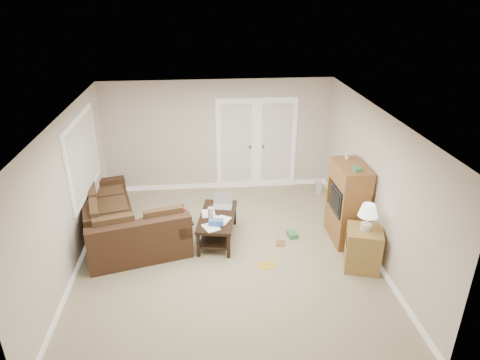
{
  "coord_description": "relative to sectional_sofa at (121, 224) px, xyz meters",
  "views": [
    {
      "loc": [
        -0.36,
        -6.26,
        4.29
      ],
      "look_at": [
        0.29,
        0.7,
        1.1
      ],
      "focal_mm": 32.0,
      "sensor_mm": 36.0,
      "label": 1
    }
  ],
  "objects": [
    {
      "name": "ceiling",
      "position": [
        1.9,
        -0.68,
        2.18
      ],
      "size": [
        5.0,
        5.5,
        0.02
      ],
      "primitive_type": "cube",
      "color": "white",
      "rests_on": "wall_back"
    },
    {
      "name": "baseboards",
      "position": [
        1.9,
        -0.68,
        -0.27
      ],
      "size": [
        5.0,
        5.5,
        0.1
      ],
      "primitive_type": null,
      "color": "white",
      "rests_on": "floor"
    },
    {
      "name": "wall_back",
      "position": [
        1.9,
        2.07,
        0.93
      ],
      "size": [
        5.0,
        0.02,
        2.5
      ],
      "primitive_type": "cube",
      "color": "beige",
      "rests_on": "floor"
    },
    {
      "name": "sectional_sofa",
      "position": [
        0.0,
        0.0,
        0.0
      ],
      "size": [
        2.33,
        2.73,
        0.8
      ],
      "rotation": [
        0.0,
        0.0,
        0.25
      ],
      "color": "#3B2516",
      "rests_on": "floor"
    },
    {
      "name": "window_left",
      "position": [
        -0.57,
        0.32,
        1.23
      ],
      "size": [
        0.05,
        1.92,
        1.42
      ],
      "color": "white",
      "rests_on": "wall_left"
    },
    {
      "name": "coffee_table",
      "position": [
        1.77,
        -0.16,
        -0.04
      ],
      "size": [
        0.82,
        1.32,
        0.84
      ],
      "rotation": [
        0.0,
        0.0,
        -0.17
      ],
      "color": "black",
      "rests_on": "floor"
    },
    {
      "name": "french_doors",
      "position": [
        2.75,
        2.03,
        0.72
      ],
      "size": [
        1.8,
        0.05,
        2.13
      ],
      "color": "white",
      "rests_on": "floor"
    },
    {
      "name": "wall_front",
      "position": [
        1.9,
        -3.43,
        0.93
      ],
      "size": [
        5.0,
        0.02,
        2.5
      ],
      "primitive_type": "cube",
      "color": "beige",
      "rests_on": "floor"
    },
    {
      "name": "floor",
      "position": [
        1.9,
        -0.68,
        -0.32
      ],
      "size": [
        5.5,
        5.5,
        0.0
      ],
      "primitive_type": "plane",
      "color": "tan",
      "rests_on": "ground"
    },
    {
      "name": "space_heater",
      "position": [
        4.1,
        1.53,
        -0.16
      ],
      "size": [
        0.14,
        0.12,
        0.32
      ],
      "primitive_type": "cube",
      "rotation": [
        0.0,
        0.0,
        0.11
      ],
      "color": "silver",
      "rests_on": "floor"
    },
    {
      "name": "side_cabinet",
      "position": [
        4.1,
        -1.25,
        0.11
      ],
      "size": [
        0.69,
        0.69,
        1.17
      ],
      "rotation": [
        0.0,
        0.0,
        -0.3
      ],
      "color": "olive",
      "rests_on": "floor"
    },
    {
      "name": "floor_magazine",
      "position": [
        2.54,
        -1.07,
        -0.31
      ],
      "size": [
        0.32,
        0.27,
        0.01
      ],
      "primitive_type": "cube",
      "rotation": [
        0.0,
        0.0,
        0.13
      ],
      "color": "#C38D22",
      "rests_on": "floor"
    },
    {
      "name": "floor_book",
      "position": [
        2.81,
        -0.41,
        -0.31
      ],
      "size": [
        0.22,
        0.26,
        0.02
      ],
      "primitive_type": "imported",
      "rotation": [
        0.0,
        0.0,
        -0.3
      ],
      "color": "brown",
      "rests_on": "floor"
    },
    {
      "name": "wall_left",
      "position": [
        -0.6,
        -0.68,
        0.93
      ],
      "size": [
        0.02,
        5.5,
        2.5
      ],
      "primitive_type": "cube",
      "color": "beige",
      "rests_on": "floor"
    },
    {
      "name": "tv_armoire",
      "position": [
        4.1,
        -0.35,
        0.43
      ],
      "size": [
        0.51,
        0.92,
        1.58
      ],
      "rotation": [
        0.0,
        0.0,
        0.01
      ],
      "color": "brown",
      "rests_on": "floor"
    },
    {
      "name": "floor_greenbox",
      "position": [
        3.15,
        -0.22,
        -0.27
      ],
      "size": [
        0.19,
        0.23,
        0.09
      ],
      "primitive_type": "cube",
      "rotation": [
        0.0,
        0.0,
        0.13
      ],
      "color": "#397E48",
      "rests_on": "floor"
    },
    {
      "name": "wall_right",
      "position": [
        4.4,
        -0.68,
        0.93
      ],
      "size": [
        0.02,
        5.5,
        2.5
      ],
      "primitive_type": "cube",
      "color": "beige",
      "rests_on": "floor"
    }
  ]
}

